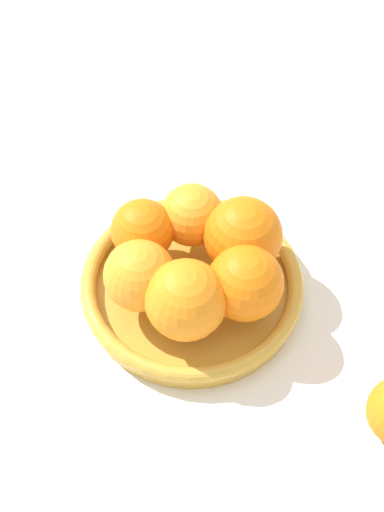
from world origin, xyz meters
TOP-DOWN VIEW (x-y plane):
  - ground_plane at (0.00, 0.00)m, footprint 4.00×4.00m
  - fruit_bowl at (0.00, 0.00)m, footprint 0.24×0.24m
  - orange_pile at (-0.00, -0.01)m, footprint 0.19×0.19m

SIDE VIEW (x-z plane):
  - ground_plane at x=0.00m, z-range 0.00..0.00m
  - fruit_bowl at x=0.00m, z-range 0.00..0.03m
  - orange_pile at x=0.00m, z-range 0.03..0.11m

